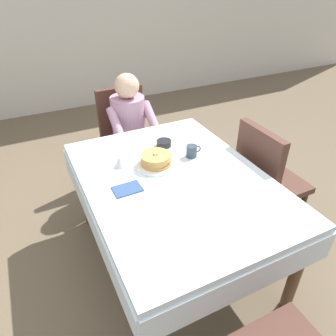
{
  "coord_description": "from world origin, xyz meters",
  "views": [
    {
      "loc": [
        -0.75,
        -1.42,
        1.87
      ],
      "look_at": [
        -0.02,
        0.06,
        0.79
      ],
      "focal_mm": 33.36,
      "sensor_mm": 36.0,
      "label": 1
    }
  ],
  "objects_px": {
    "knife_right_of_plate": "(182,160)",
    "diner_person": "(130,124)",
    "cup_coffee": "(192,151)",
    "chair_diner": "(125,131)",
    "fork_left_of_plate": "(130,174)",
    "chair_right_side": "(265,175)",
    "dining_table_main": "(175,189)",
    "plate_breakfast": "(156,164)",
    "bowl_butter": "(164,143)",
    "breakfast_stack": "(156,159)",
    "spoon_near_edge": "(170,192)",
    "syrup_pitcher": "(120,162)"
  },
  "relations": [
    {
      "from": "chair_right_side",
      "to": "knife_right_of_plate",
      "type": "bearing_deg",
      "value": -105.19
    },
    {
      "from": "chair_right_side",
      "to": "plate_breakfast",
      "type": "height_order",
      "value": "chair_right_side"
    },
    {
      "from": "cup_coffee",
      "to": "knife_right_of_plate",
      "type": "distance_m",
      "value": 0.09
    },
    {
      "from": "cup_coffee",
      "to": "bowl_butter",
      "type": "relative_size",
      "value": 1.03
    },
    {
      "from": "chair_diner",
      "to": "chair_right_side",
      "type": "relative_size",
      "value": 1.0
    },
    {
      "from": "chair_diner",
      "to": "syrup_pitcher",
      "type": "xyz_separation_m",
      "value": [
        -0.34,
        -0.89,
        0.25
      ]
    },
    {
      "from": "cup_coffee",
      "to": "fork_left_of_plate",
      "type": "height_order",
      "value": "cup_coffee"
    },
    {
      "from": "chair_diner",
      "to": "knife_right_of_plate",
      "type": "height_order",
      "value": "chair_diner"
    },
    {
      "from": "syrup_pitcher",
      "to": "cup_coffee",
      "type": "bearing_deg",
      "value": -10.92
    },
    {
      "from": "diner_person",
      "to": "plate_breakfast",
      "type": "distance_m",
      "value": 0.83
    },
    {
      "from": "breakfast_stack",
      "to": "fork_left_of_plate",
      "type": "height_order",
      "value": "breakfast_stack"
    },
    {
      "from": "plate_breakfast",
      "to": "cup_coffee",
      "type": "xyz_separation_m",
      "value": [
        0.27,
        -0.0,
        0.03
      ]
    },
    {
      "from": "diner_person",
      "to": "breakfast_stack",
      "type": "bearing_deg",
      "value": 81.99
    },
    {
      "from": "chair_right_side",
      "to": "bowl_butter",
      "type": "distance_m",
      "value": 0.81
    },
    {
      "from": "knife_right_of_plate",
      "to": "spoon_near_edge",
      "type": "xyz_separation_m",
      "value": [
        -0.24,
        -0.29,
        0.0
      ]
    },
    {
      "from": "plate_breakfast",
      "to": "syrup_pitcher",
      "type": "relative_size",
      "value": 3.5
    },
    {
      "from": "knife_right_of_plate",
      "to": "diner_person",
      "type": "bearing_deg",
      "value": -1.27
    },
    {
      "from": "dining_table_main",
      "to": "bowl_butter",
      "type": "xyz_separation_m",
      "value": [
        0.11,
        0.41,
        0.11
      ]
    },
    {
      "from": "syrup_pitcher",
      "to": "chair_diner",
      "type": "bearing_deg",
      "value": 69.16
    },
    {
      "from": "dining_table_main",
      "to": "chair_diner",
      "type": "distance_m",
      "value": 1.18
    },
    {
      "from": "chair_diner",
      "to": "chair_right_side",
      "type": "height_order",
      "value": "same"
    },
    {
      "from": "plate_breakfast",
      "to": "syrup_pitcher",
      "type": "height_order",
      "value": "syrup_pitcher"
    },
    {
      "from": "chair_right_side",
      "to": "knife_right_of_plate",
      "type": "distance_m",
      "value": 0.69
    },
    {
      "from": "syrup_pitcher",
      "to": "knife_right_of_plate",
      "type": "xyz_separation_m",
      "value": [
        0.41,
        -0.11,
        -0.04
      ]
    },
    {
      "from": "diner_person",
      "to": "syrup_pitcher",
      "type": "height_order",
      "value": "diner_person"
    },
    {
      "from": "cup_coffee",
      "to": "chair_diner",
      "type": "bearing_deg",
      "value": 99.03
    },
    {
      "from": "chair_right_side",
      "to": "cup_coffee",
      "type": "height_order",
      "value": "chair_right_side"
    },
    {
      "from": "chair_right_side",
      "to": "cup_coffee",
      "type": "bearing_deg",
      "value": -108.91
    },
    {
      "from": "plate_breakfast",
      "to": "fork_left_of_plate",
      "type": "distance_m",
      "value": 0.19
    },
    {
      "from": "diner_person",
      "to": "chair_right_side",
      "type": "relative_size",
      "value": 1.2
    },
    {
      "from": "knife_right_of_plate",
      "to": "spoon_near_edge",
      "type": "height_order",
      "value": "same"
    },
    {
      "from": "dining_table_main",
      "to": "plate_breakfast",
      "type": "relative_size",
      "value": 5.44
    },
    {
      "from": "chair_diner",
      "to": "diner_person",
      "type": "bearing_deg",
      "value": 90.0
    },
    {
      "from": "syrup_pitcher",
      "to": "fork_left_of_plate",
      "type": "distance_m",
      "value": 0.12
    },
    {
      "from": "dining_table_main",
      "to": "fork_left_of_plate",
      "type": "xyz_separation_m",
      "value": [
        -0.24,
        0.17,
        0.09
      ]
    },
    {
      "from": "diner_person",
      "to": "spoon_near_edge",
      "type": "xyz_separation_m",
      "value": [
        -0.17,
        -1.13,
        0.07
      ]
    },
    {
      "from": "diner_person",
      "to": "fork_left_of_plate",
      "type": "xyz_separation_m",
      "value": [
        -0.31,
        -0.84,
        0.07
      ]
    },
    {
      "from": "breakfast_stack",
      "to": "bowl_butter",
      "type": "bearing_deg",
      "value": 53.46
    },
    {
      "from": "chair_right_side",
      "to": "spoon_near_edge",
      "type": "bearing_deg",
      "value": -82.21
    },
    {
      "from": "bowl_butter",
      "to": "knife_right_of_plate",
      "type": "height_order",
      "value": "bowl_butter"
    },
    {
      "from": "breakfast_stack",
      "to": "spoon_near_edge",
      "type": "xyz_separation_m",
      "value": [
        -0.05,
        -0.31,
        -0.05
      ]
    },
    {
      "from": "chair_diner",
      "to": "diner_person",
      "type": "height_order",
      "value": "diner_person"
    },
    {
      "from": "plate_breakfast",
      "to": "spoon_near_edge",
      "type": "relative_size",
      "value": 1.87
    },
    {
      "from": "cup_coffee",
      "to": "fork_left_of_plate",
      "type": "distance_m",
      "value": 0.47
    },
    {
      "from": "breakfast_stack",
      "to": "spoon_near_edge",
      "type": "relative_size",
      "value": 1.4
    },
    {
      "from": "dining_table_main",
      "to": "knife_right_of_plate",
      "type": "relative_size",
      "value": 7.62
    },
    {
      "from": "diner_person",
      "to": "fork_left_of_plate",
      "type": "relative_size",
      "value": 6.22
    },
    {
      "from": "bowl_butter",
      "to": "diner_person",
      "type": "bearing_deg",
      "value": 94.35
    },
    {
      "from": "plate_breakfast",
      "to": "chair_right_side",
      "type": "bearing_deg",
      "value": -13.11
    },
    {
      "from": "fork_left_of_plate",
      "to": "breakfast_stack",
      "type": "bearing_deg",
      "value": -91.32
    }
  ]
}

